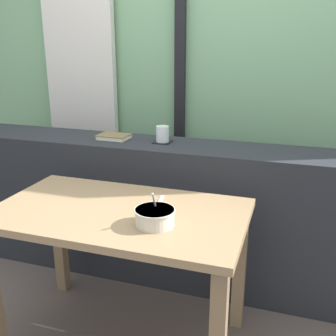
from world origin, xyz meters
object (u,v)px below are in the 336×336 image
(fork_utensil, at_px, (160,203))
(breakfast_table, at_px, (120,232))
(closed_book, at_px, (114,137))
(juice_glass, at_px, (163,134))
(coaster_square, at_px, (163,142))
(soup_bowl, at_px, (155,217))

(fork_utensil, bearing_deg, breakfast_table, -148.05)
(closed_book, height_order, fork_utensil, closed_book)
(breakfast_table, height_order, juice_glass, juice_glass)
(coaster_square, bearing_deg, breakfast_table, -88.86)
(juice_glass, bearing_deg, fork_utensil, -72.65)
(coaster_square, relative_size, fork_utensil, 0.59)
(coaster_square, xyz_separation_m, closed_book, (-0.31, -0.01, 0.01))
(coaster_square, relative_size, closed_book, 0.52)
(coaster_square, distance_m, juice_glass, 0.05)
(coaster_square, height_order, soup_bowl, coaster_square)
(breakfast_table, xyz_separation_m, soup_bowl, (0.21, -0.10, 0.15))
(juice_glass, relative_size, soup_bowl, 0.54)
(coaster_square, height_order, closed_book, closed_book)
(closed_book, height_order, soup_bowl, closed_book)
(closed_book, relative_size, soup_bowl, 1.13)
(breakfast_table, relative_size, closed_book, 5.94)
(breakfast_table, bearing_deg, closed_book, 117.01)
(breakfast_table, relative_size, soup_bowl, 6.73)
(closed_book, distance_m, fork_utensil, 0.72)
(breakfast_table, relative_size, coaster_square, 11.52)
(soup_bowl, bearing_deg, coaster_square, 106.54)
(juice_glass, distance_m, closed_book, 0.31)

